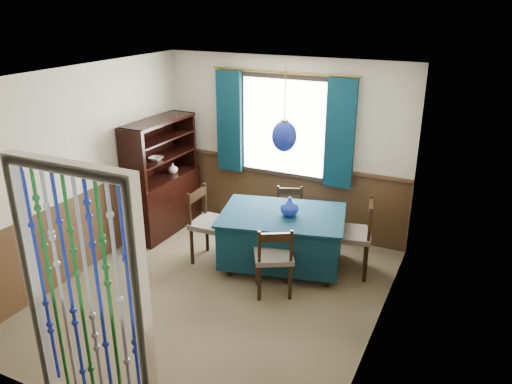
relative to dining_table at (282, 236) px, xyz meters
The scene contains 22 objects.
floor 1.11m from the dining_table, 114.53° to the right, with size 4.00×4.00×0.00m, color brown.
ceiling 2.32m from the dining_table, 114.53° to the right, with size 4.00×4.00×0.00m, color silver.
wall_back 1.42m from the dining_table, 111.74° to the left, with size 3.60×3.60×0.00m, color beige.
wall_front 3.08m from the dining_table, 98.26° to the right, with size 3.60×3.60×0.00m, color beige.
wall_left 2.55m from the dining_table, 157.27° to the right, with size 4.00×4.00×0.00m, color beige.
wall_right 1.86m from the dining_table, 34.16° to the right, with size 4.00×4.00×0.00m, color beige.
wainscot_back 1.14m from the dining_table, 112.02° to the left, with size 3.60×3.60×0.00m, color #472E1B.
wainscot_front 2.95m from the dining_table, 98.30° to the right, with size 3.60×3.60×0.00m, color #472E1B.
wainscot_left 2.40m from the dining_table, 157.13° to the right, with size 4.00×4.00×0.00m, color #472E1B.
wainscot_right 1.65m from the dining_table, 34.45° to the right, with size 4.00×4.00×0.00m, color #472E1B.
window 1.58m from the dining_table, 112.70° to the left, with size 1.32×0.12×1.42m, color black.
doorway 2.97m from the dining_table, 98.43° to the right, with size 1.16×0.12×2.18m, color silver, non-canonical shape.
dining_table is the anchor object (origin of this frame).
chair_near 0.65m from the dining_table, 75.79° to the right, with size 0.58×0.57×0.87m.
chair_far 0.64m from the dining_table, 103.85° to the left, with size 0.51×0.50×0.80m.
chair_left 0.94m from the dining_table, 165.02° to the right, with size 0.47×0.49×0.97m.
chair_right 0.89m from the dining_table, 15.58° to the left, with size 0.55×0.57×0.97m.
sideboard 2.01m from the dining_table, behind, with size 0.46×1.27×1.65m.
pendant_lamp 1.29m from the dining_table, 146.31° to the right, with size 0.29×0.29×0.97m.
vase_table 0.42m from the dining_table, ahead, with size 0.21×0.21×0.22m, color navy.
bowl_shelf 2.06m from the dining_table, behind, with size 0.21×0.21×0.05m, color beige.
vase_sideboard 2.04m from the dining_table, 166.39° to the left, with size 0.16×0.16×0.17m, color beige.
Camera 1 is at (2.55, -4.28, 3.21)m, focal length 35.00 mm.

